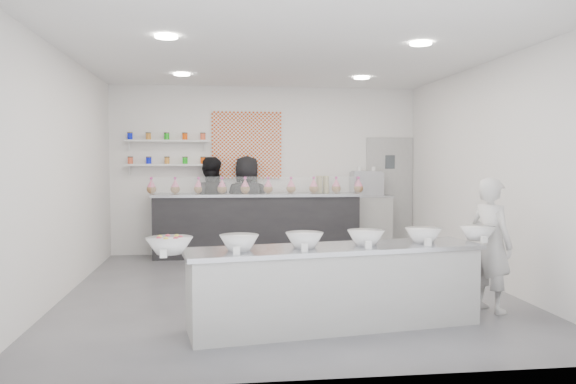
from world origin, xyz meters
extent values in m
plane|color=#515156|center=(0.00, 0.00, 0.00)|extent=(6.00, 6.00, 0.00)
plane|color=white|center=(0.00, 0.00, 3.00)|extent=(6.00, 6.00, 0.00)
plane|color=white|center=(0.00, 3.00, 1.50)|extent=(5.50, 0.00, 5.50)
plane|color=white|center=(-2.75, 0.00, 1.50)|extent=(0.00, 6.00, 6.00)
plane|color=white|center=(2.75, 0.00, 1.50)|extent=(0.00, 6.00, 6.00)
cube|color=#9E9E9C|center=(2.30, 2.97, 1.05)|extent=(0.88, 0.04, 2.10)
cube|color=#B93A06|center=(-0.35, 2.98, 1.95)|extent=(1.25, 0.03, 1.20)
cube|color=silver|center=(-1.75, 2.90, 1.60)|extent=(1.45, 0.22, 0.04)
cube|color=silver|center=(-1.75, 2.90, 2.02)|extent=(1.45, 0.22, 0.04)
cylinder|color=white|center=(-1.40, -1.00, 2.98)|extent=(0.24, 0.24, 0.02)
cylinder|color=white|center=(1.40, -1.00, 2.98)|extent=(0.24, 0.24, 0.02)
cylinder|color=white|center=(-1.40, 1.60, 2.98)|extent=(0.24, 0.24, 0.02)
cylinder|color=white|center=(1.40, 1.60, 2.98)|extent=(0.24, 0.24, 0.02)
cube|color=#A6A6A1|center=(0.29, -1.68, 0.41)|extent=(3.06, 1.12, 0.82)
cube|color=black|center=(-0.20, 2.60, 0.55)|extent=(3.59, 0.78, 1.10)
cube|color=white|center=(-0.21, 2.29, 1.26)|extent=(3.51, 0.14, 0.30)
cube|color=#A6A6A1|center=(1.55, 2.78, 0.52)|extent=(1.41, 0.45, 1.05)
cube|color=#93969E|center=(1.81, 2.78, 1.26)|extent=(0.55, 0.38, 0.42)
imported|color=silver|center=(2.13, -1.30, 0.74)|extent=(0.52, 0.63, 1.49)
imported|color=black|center=(-1.02, 2.85, 0.87)|extent=(0.87, 0.69, 1.74)
imported|color=black|center=(-0.35, 2.85, 0.88)|extent=(0.97, 0.76, 1.76)
camera|label=1|loc=(-0.87, -7.13, 1.67)|focal=35.00mm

